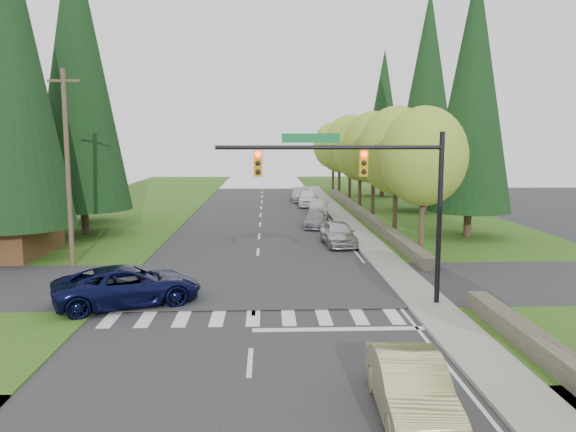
{
  "coord_description": "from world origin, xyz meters",
  "views": [
    {
      "loc": [
        0.51,
        -16.75,
        6.43
      ],
      "look_at": [
        1.56,
        10.43,
        2.8
      ],
      "focal_mm": 35.0,
      "sensor_mm": 36.0,
      "label": 1
    }
  ],
  "objects": [
    {
      "name": "decid_tree_5",
      "position": [
        9.1,
        49.0,
        5.53
      ],
      "size": [
        4.8,
        4.8,
        8.3
      ],
      "color": "#38281C",
      "rests_on": "ground"
    },
    {
      "name": "grass_west",
      "position": [
        -13.0,
        20.0,
        0.03
      ],
      "size": [
        14.0,
        110.0,
        0.06
      ],
      "primitive_type": "cube",
      "color": "#2C5717",
      "rests_on": "ground"
    },
    {
      "name": "conifer_e_c",
      "position": [
        14.0,
        48.0,
        9.29
      ],
      "size": [
        5.1,
        5.1,
        16.8
      ],
      "color": "#38281C",
      "rests_on": "ground"
    },
    {
      "name": "decid_tree_2",
      "position": [
        9.1,
        28.0,
        5.93
      ],
      "size": [
        5.0,
        5.0,
        8.82
      ],
      "color": "#38281C",
      "rests_on": "ground"
    },
    {
      "name": "traffic_signal",
      "position": [
        4.37,
        4.5,
        4.98
      ],
      "size": [
        8.7,
        0.37,
        6.8
      ],
      "color": "black",
      "rests_on": "ground"
    },
    {
      "name": "conifer_w_c",
      "position": [
        -12.0,
        22.0,
        11.29
      ],
      "size": [
        6.46,
        6.46,
        20.8
      ],
      "color": "#38281C",
      "rests_on": "ground"
    },
    {
      "name": "conifer_e_b",
      "position": [
        15.0,
        34.0,
        10.79
      ],
      "size": [
        6.12,
        6.12,
        19.8
      ],
      "color": "#38281C",
      "rests_on": "ground"
    },
    {
      "name": "decid_tree_1",
      "position": [
        9.3,
        21.0,
        5.8
      ],
      "size": [
        5.2,
        5.2,
        8.8
      ],
      "color": "#38281C",
      "rests_on": "ground"
    },
    {
      "name": "parked_car_c",
      "position": [
        4.96,
        30.79,
        0.73
      ],
      "size": [
        1.76,
        4.48,
        1.45
      ],
      "primitive_type": "imported",
      "rotation": [
        0.0,
        0.0,
        -0.05
      ],
      "color": "#A8A8AD",
      "rests_on": "ground"
    },
    {
      "name": "conifer_w_a",
      "position": [
        -13.0,
        14.0,
        10.79
      ],
      "size": [
        6.12,
        6.12,
        19.8
      ],
      "color": "#38281C",
      "rests_on": "ground"
    },
    {
      "name": "sidewalk_east",
      "position": [
        6.9,
        22.0,
        0.07
      ],
      "size": [
        1.8,
        80.0,
        0.13
      ],
      "primitive_type": "cube",
      "color": "gray",
      "rests_on": "ground"
    },
    {
      "name": "decid_tree_0",
      "position": [
        9.2,
        14.0,
        5.6
      ],
      "size": [
        4.8,
        4.8,
        8.37
      ],
      "color": "#38281C",
      "rests_on": "ground"
    },
    {
      "name": "decid_tree_3",
      "position": [
        9.2,
        35.0,
        5.66
      ],
      "size": [
        5.0,
        5.0,
        8.55
      ],
      "color": "#38281C",
      "rests_on": "ground"
    },
    {
      "name": "decid_tree_6",
      "position": [
        9.2,
        56.0,
        5.86
      ],
      "size": [
        5.2,
        5.2,
        8.86
      ],
      "color": "#38281C",
      "rests_on": "ground"
    },
    {
      "name": "stone_wall_north",
      "position": [
        8.6,
        30.0,
        0.35
      ],
      "size": [
        0.7,
        40.0,
        0.7
      ],
      "primitive_type": "cube",
      "color": "#4C4438",
      "rests_on": "ground"
    },
    {
      "name": "parked_car_a",
      "position": [
        4.96,
        17.41,
        0.77
      ],
      "size": [
        2.09,
        4.61,
        1.53
      ],
      "primitive_type": "imported",
      "rotation": [
        0.0,
        0.0,
        0.06
      ],
      "color": "#B2B1B6",
      "rests_on": "ground"
    },
    {
      "name": "parked_car_e",
      "position": [
        4.2,
        43.24,
        0.71
      ],
      "size": [
        2.07,
        4.92,
        1.42
      ],
      "primitive_type": "imported",
      "rotation": [
        0.0,
        0.0,
        -0.02
      ],
      "color": "#B7B7BC",
      "rests_on": "ground"
    },
    {
      "name": "sedan_champagne",
      "position": [
        3.86,
        -4.42,
        0.73
      ],
      "size": [
        1.69,
        4.46,
        1.45
      ],
      "primitive_type": "imported",
      "rotation": [
        0.0,
        0.0,
        -0.03
      ],
      "color": "#CFC38A",
      "rests_on": "ground"
    },
    {
      "name": "parked_car_b",
      "position": [
        4.2,
        24.82,
        0.61
      ],
      "size": [
        2.17,
        4.36,
        1.22
      ],
      "primitive_type": "imported",
      "rotation": [
        0.0,
        0.0,
        -0.11
      ],
      "color": "gray",
      "rests_on": "ground"
    },
    {
      "name": "parked_car_d",
      "position": [
        4.69,
        38.51,
        0.83
      ],
      "size": [
        2.29,
        4.99,
        1.66
      ],
      "primitive_type": "imported",
      "rotation": [
        0.0,
        0.0,
        -0.07
      ],
      "color": "white",
      "rests_on": "ground"
    },
    {
      "name": "utility_pole",
      "position": [
        -9.5,
        12.0,
        5.14
      ],
      "size": [
        1.6,
        0.24,
        10.0
      ],
      "color": "#473828",
      "rests_on": "ground"
    },
    {
      "name": "conifer_w_e",
      "position": [
        -14.0,
        28.0,
        10.29
      ],
      "size": [
        5.78,
        5.78,
        18.8
      ],
      "color": "#38281C",
      "rests_on": "ground"
    },
    {
      "name": "suv_navy",
      "position": [
        -4.95,
        5.0,
        0.79
      ],
      "size": [
        6.23,
        4.61,
        1.57
      ],
      "primitive_type": "imported",
      "rotation": [
        0.0,
        0.0,
        1.97
      ],
      "color": "#0A0E35",
      "rests_on": "ground"
    },
    {
      "name": "curb_east",
      "position": [
        6.05,
        22.0,
        0.07
      ],
      "size": [
        0.2,
        80.0,
        0.13
      ],
      "primitive_type": "cube",
      "color": "gray",
      "rests_on": "ground"
    },
    {
      "name": "grass_east",
      "position": [
        13.0,
        20.0,
        0.03
      ],
      "size": [
        14.0,
        110.0,
        0.06
      ],
      "primitive_type": "cube",
      "color": "#2C5717",
      "rests_on": "ground"
    },
    {
      "name": "stone_wall_south",
      "position": [
        8.6,
        -3.0,
        0.35
      ],
      "size": [
        0.7,
        14.0,
        0.7
      ],
      "primitive_type": "cube",
      "color": "#4C4438",
      "rests_on": "ground"
    },
    {
      "name": "cross_street",
      "position": [
        0.0,
        8.0,
        0.0
      ],
      "size": [
        120.0,
        8.0,
        0.1
      ],
      "primitive_type": "cube",
      "color": "#28282B",
      "rests_on": "ground"
    },
    {
      "name": "conifer_e_a",
      "position": [
        14.0,
        20.0,
        9.79
      ],
      "size": [
        5.44,
        5.44,
        17.8
      ],
      "color": "#38281C",
      "rests_on": "ground"
    },
    {
      "name": "ground",
      "position": [
        0.0,
        0.0,
        0.0
      ],
      "size": [
        120.0,
        120.0,
        0.0
      ],
      "primitive_type": "plane",
      "color": "#28282B",
      "rests_on": "ground"
    },
    {
      "name": "decid_tree_4",
      "position": [
        9.3,
        42.0,
        6.06
      ],
      "size": [
        5.4,
        5.4,
        9.18
      ],
      "color": "#38281C",
      "rests_on": "ground"
    }
  ]
}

